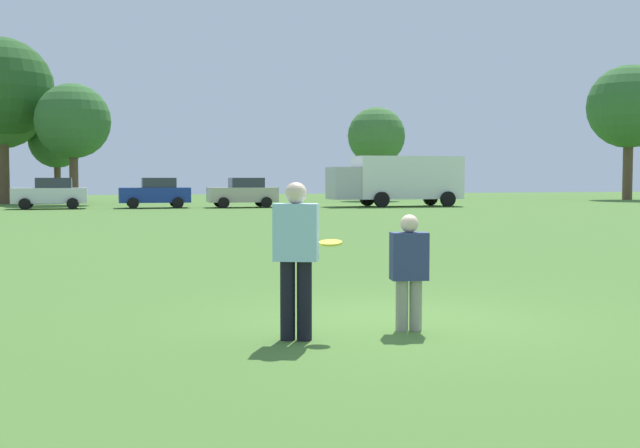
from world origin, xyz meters
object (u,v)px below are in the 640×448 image
Objects in this scene: parked_car_mid_right at (51,193)px; parked_car_far_right at (243,192)px; player_thrower at (296,251)px; box_truck at (398,179)px; parked_car_near_right at (155,193)px; player_defender at (409,266)px; frisbee at (331,243)px.

parked_car_far_right is at bearing -4.57° from parked_car_mid_right.
player_thrower is 40.27m from parked_car_far_right.
player_thrower is at bearing -83.89° from parked_car_mid_right.
player_thrower is at bearing -113.35° from box_truck.
player_thrower is 40.81m from parked_car_mid_right.
parked_car_far_right reaches higher than player_thrower.
player_thrower is 0.42× the size of parked_car_far_right.
parked_car_far_right is (5.25, -0.65, 0.00)m from parked_car_near_right.
parked_car_near_right is at bearing 172.95° from parked_car_far_right.
player_thrower is 1.46m from player_defender.
parked_car_far_right is 9.86m from box_truck.
frisbee is at bearing 14.63° from player_thrower.
player_thrower reaches higher than player_defender.
parked_car_near_right is at bearing 88.25° from frisbee.
parked_car_mid_right is 6.02m from parked_car_near_right.
player_defender is at bearing -111.62° from box_truck.
player_defender is at bearing -90.34° from parked_car_near_right.
parked_car_near_right is (1.67, 40.32, -0.08)m from player_thrower.
frisbee is at bearing -112.86° from box_truck.
player_defender is (1.43, 0.16, -0.23)m from player_thrower.
box_truck is (16.25, 38.54, 0.67)m from frisbee.
player_thrower is at bearing -173.73° from player_defender.
frisbee is (-0.99, -0.04, 0.31)m from player_defender.
parked_car_mid_right is 1.00× the size of parked_car_far_right.
box_truck is (15.26, 38.50, 0.98)m from player_defender.
player_defender is at bearing -97.91° from parked_car_far_right.
parked_car_far_right is (6.48, 39.56, -0.15)m from frisbee.
parked_car_mid_right is 21.13m from box_truck.
parked_car_far_right is (11.26, -0.90, 0.00)m from parked_car_mid_right.
parked_car_mid_right reaches higher than player_defender.
parked_car_far_right reaches higher than player_defender.
parked_car_near_right reaches higher than player_defender.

